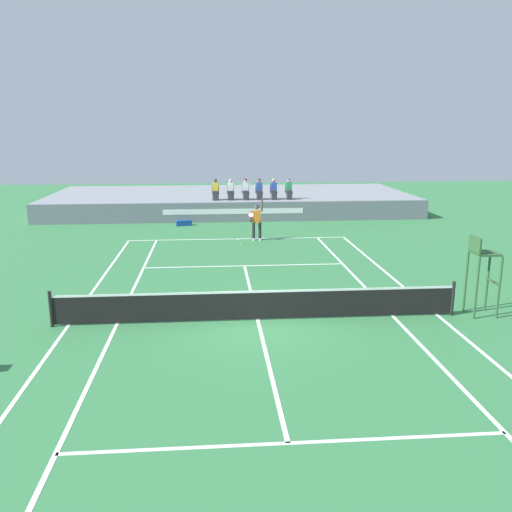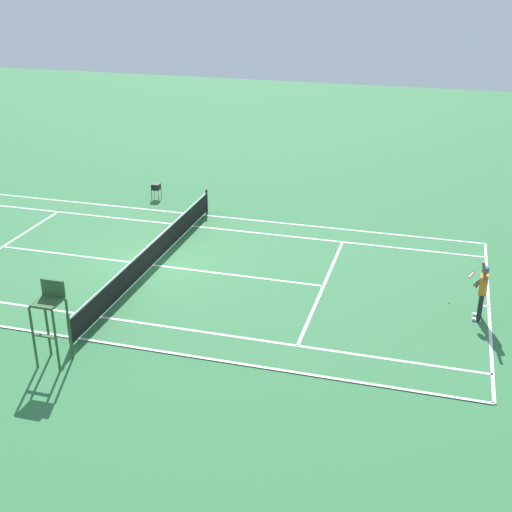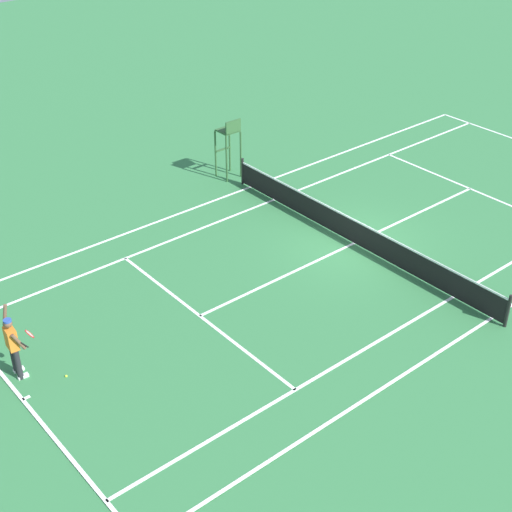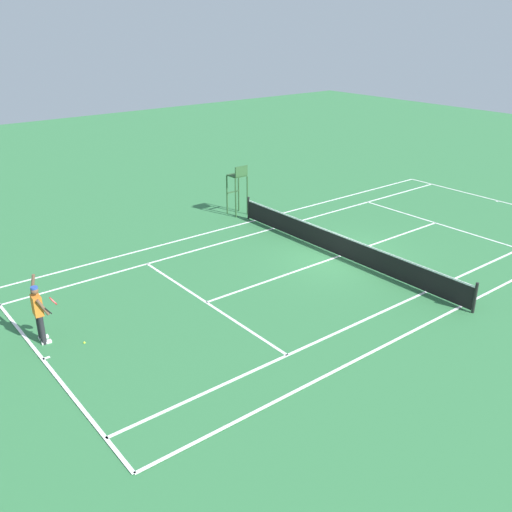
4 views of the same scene
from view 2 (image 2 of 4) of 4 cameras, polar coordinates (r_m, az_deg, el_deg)
name	(u,v)px [view 2 (image 2 of 4)]	position (r m, az deg, el deg)	size (l,w,h in m)	color
ground_plane	(153,266)	(25.73, -8.52, -0.80)	(80.00, 80.00, 0.00)	#337542
court	(153,265)	(25.73, -8.52, -0.78)	(11.08, 23.88, 0.03)	#337542
net	(152,253)	(25.52, -8.59, 0.27)	(11.98, 0.10, 1.07)	black
tennis_player	(482,291)	(22.50, 18.23, -2.77)	(0.79, 0.62, 2.08)	#232328
tennis_ball	(449,302)	(23.63, 15.73, -3.73)	(0.07, 0.07, 0.07)	#D1E533
umpire_chair	(50,313)	(19.76, -16.69, -4.56)	(0.77, 0.77, 2.44)	#2D562D
ball_hopper	(156,186)	(32.71, -8.29, 5.73)	(0.36, 0.36, 0.70)	black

